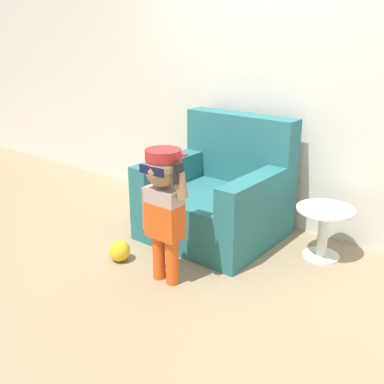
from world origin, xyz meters
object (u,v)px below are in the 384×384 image
Objects in this scene: armchair at (219,196)px; person_child at (164,196)px; toy_ball at (119,251)px; side_table at (324,228)px.

armchair is 0.93m from person_child.
armchair reaches higher than toy_ball.
toy_ball is at bearing -179.60° from person_child.
side_table is 2.64× the size of toy_ball.
person_child is 0.72m from toy_ball.
toy_ball is at bearing -139.45° from side_table.
armchair is 6.22× the size of toy_ball.
side_table is (0.88, 0.14, -0.09)m from armchair.
side_table is at bearing 9.04° from armchair.
person_child is at bearing 0.40° from toy_ball.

